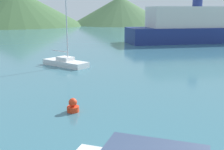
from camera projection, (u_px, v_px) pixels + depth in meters
sailboat_inner at (65, 62)px, 28.37m from camera, size 5.04×4.53×7.64m
ferry_distant at (196, 27)px, 49.97m from camera, size 25.37×11.35×7.80m
buoy_marker at (73, 106)px, 15.40m from camera, size 0.67×0.67×0.77m
hill_west at (16, 7)px, 106.81m from camera, size 51.77×51.77×13.74m
hill_central at (120, 11)px, 115.55m from camera, size 41.19×41.19×11.43m
hill_east at (210, 16)px, 112.81m from camera, size 35.66×35.66×7.44m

